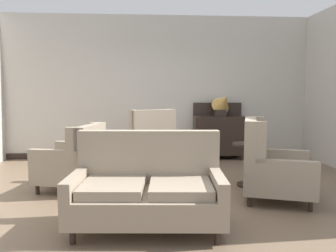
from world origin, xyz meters
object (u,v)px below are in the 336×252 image
Objects in this scene: armchair_beside_settee at (75,161)px; settee at (147,190)px; sideboard at (219,134)px; coffee_table at (167,163)px; porcelain_vase at (170,148)px; side_table at (247,161)px; armchair_near_sideboard at (270,167)px; armchair_back_corner at (148,144)px; gramophone at (223,103)px.

settee is at bearing 49.50° from armchair_beside_settee.
sideboard reaches higher than armchair_beside_settee.
armchair_beside_settee is at bearing 173.19° from coffee_table.
porcelain_vase reaches higher than coffee_table.
porcelain_vase is 0.26× the size of sideboard.
sideboard reaches higher than side_table.
armchair_near_sideboard is (1.28, -0.50, -0.18)m from porcelain_vase.
side_table is at bearing 28.10° from armchair_near_sideboard.
armchair_back_corner reaches higher than coffee_table.
armchair_beside_settee is at bearing 173.44° from porcelain_vase.
armchair_beside_settee is at bearing 94.10° from armchair_near_sideboard.
gramophone is (1.58, 3.36, 0.79)m from settee.
sideboard is at bearing 70.27° from settee.
sideboard is at bearing -176.41° from armchair_back_corner.
armchair_back_corner is 1.77× the size of side_table.
porcelain_vase is 0.27× the size of armchair_back_corner.
settee is 1.48× the size of armchair_near_sideboard.
coffee_table is 1.22m from side_table.
porcelain_vase is 0.53× the size of gramophone.
armchair_back_corner is (-0.26, 1.42, 0.04)m from coffee_table.
armchair_beside_settee is 0.84× the size of sideboard.
porcelain_vase is 1.20m from side_table.
settee is 1.35× the size of sideboard.
porcelain_vase is at bearing -120.97° from gramophone.
armchair_back_corner is 1.66m from armchair_beside_settee.
settee reaches higher than porcelain_vase.
armchair_back_corner is at bearing 102.39° from porcelain_vase.
settee is (-0.29, -1.29, -0.00)m from coffee_table.
coffee_table is at bearing -179.19° from porcelain_vase.
armchair_back_corner reaches higher than settee.
side_table is at bearing 47.24° from settee.
side_table is (2.56, -0.04, -0.02)m from armchair_beside_settee.
armchair_back_corner is 2.49m from armchair_near_sideboard.
gramophone is at bearing 58.11° from coffee_table.
armchair_near_sideboard reaches higher than armchair_beside_settee.
sideboard is at bearing 141.35° from armchair_beside_settee.
armchair_beside_settee is (-1.39, 0.16, -0.21)m from porcelain_vase.
armchair_back_corner is 1.97m from side_table.
sideboard is (1.24, 2.17, 0.12)m from coffee_table.
armchair_back_corner is at bearing -157.08° from gramophone.
gramophone reaches higher than side_table.
armchair_beside_settee is 2.56m from side_table.
armchair_back_corner reaches higher than armchair_near_sideboard.
porcelain_vase is at bearing 79.47° from settee.
gramophone reaches higher than coffee_table.
settee is at bearing -102.72° from coffee_table.
porcelain_vase is 0.28× the size of armchair_near_sideboard.
porcelain_vase is at bearing 79.38° from armchair_back_corner.
coffee_table is at bearing -121.89° from gramophone.
coffee_table is 1.42m from armchair_near_sideboard.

